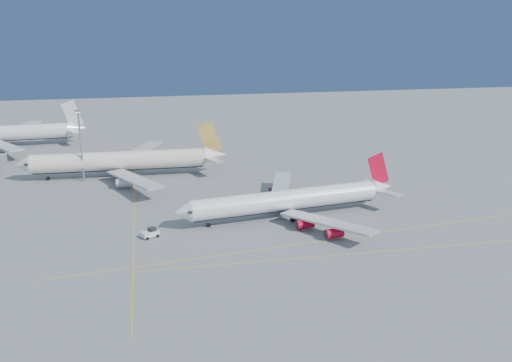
# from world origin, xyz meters

# --- Properties ---
(ground) EXTENTS (500.00, 500.00, 0.00)m
(ground) POSITION_xyz_m (0.00, 0.00, 0.00)
(ground) COLOR slate
(ground) RESTS_ON ground
(taxiway_lines) EXTENTS (118.86, 140.00, 0.02)m
(taxiway_lines) POSITION_xyz_m (-14.71, 6.34, 0.01)
(taxiway_lines) COLOR #E8AD0C
(taxiway_lines) RESTS_ON ground
(airliner_virgin) EXTENTS (62.85, 55.93, 15.53)m
(airliner_virgin) POSITION_xyz_m (1.32, 12.66, 4.68)
(airliner_virgin) COLOR white
(airliner_virgin) RESTS_ON ground
(airliner_etihad) EXTENTS (68.72, 63.61, 17.97)m
(airliner_etihad) POSITION_xyz_m (-43.22, 61.13, 5.47)
(airliner_etihad) COLOR beige
(airliner_etihad) RESTS_ON ground
(airliner_third) EXTENTS (67.53, 62.26, 18.12)m
(airliner_third) POSITION_xyz_m (-93.07, 116.10, 5.48)
(airliner_third) COLOR white
(airliner_third) RESTS_ON ground
(pushback_tug) EXTENTS (4.64, 3.97, 2.33)m
(pushback_tug) POSITION_xyz_m (-35.88, 5.19, 1.08)
(pushback_tug) COLOR white
(pushback_tug) RESTS_ON ground
(light_mast) EXTENTS (2.01, 2.01, 23.21)m
(light_mast) POSITION_xyz_m (-56.23, 58.84, 13.70)
(light_mast) COLOR gray
(light_mast) RESTS_ON ground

